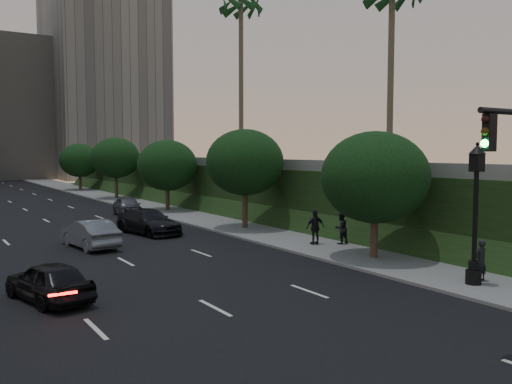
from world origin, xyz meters
TOP-DOWN VIEW (x-y plane):
  - ground at (0.00, 0.00)m, footprint 160.00×160.00m
  - road_surface at (0.00, 30.00)m, footprint 16.00×140.00m
  - sidewalk_right at (10.25, 30.00)m, footprint 4.50×140.00m
  - embankment at (22.00, 28.00)m, footprint 18.00×90.00m
  - parapet_wall at (13.50, 28.00)m, footprint 0.35×90.00m
  - office_block_mid at (6.00, 102.00)m, footprint 22.00×18.00m
  - office_block_right at (24.00, 96.00)m, footprint 20.00×22.00m
  - tree_right_a at (10.30, 8.00)m, footprint 5.20×5.20m
  - tree_right_b at (10.30, 20.00)m, footprint 5.20×5.20m
  - tree_right_c at (10.30, 33.00)m, footprint 5.20×5.20m
  - tree_right_d at (10.30, 47.00)m, footprint 5.20×5.20m
  - tree_right_e at (10.30, 62.00)m, footprint 5.20×5.20m
  - palm_far at (16.00, 30.00)m, footprint 3.20×3.20m
  - street_lamp at (9.75, 2.09)m, footprint 0.64×0.64m
  - sedan_near_left at (-4.51, 8.91)m, footprint 2.66×4.53m
  - sedan_mid_left at (-0.37, 18.73)m, footprint 2.17×4.90m
  - sedan_near_right at (4.15, 21.71)m, footprint 3.15×5.72m
  - sedan_far_right at (6.29, 31.77)m, footprint 2.42×4.79m
  - pedestrian_a at (10.44, 2.28)m, footprint 0.63×0.45m
  - pedestrian_b at (11.51, 11.76)m, footprint 0.88×0.70m
  - pedestrian_c at (10.20, 12.38)m, footprint 1.16×0.60m

SIDE VIEW (x-z plane):
  - ground at x=0.00m, z-range 0.00..0.00m
  - road_surface at x=0.00m, z-range 0.00..0.02m
  - sidewalk_right at x=10.25m, z-range 0.00..0.15m
  - sedan_near_left at x=-4.51m, z-range 0.00..1.45m
  - sedan_mid_left at x=-0.37m, z-range 0.00..1.56m
  - sedan_far_right at x=6.29m, z-range 0.00..1.56m
  - sedan_near_right at x=4.15m, z-range 0.00..1.57m
  - pedestrian_a at x=10.44m, z-range 0.15..1.78m
  - pedestrian_b at x=11.51m, z-range 0.15..1.91m
  - pedestrian_c at x=10.20m, z-range 0.15..2.05m
  - embankment at x=22.00m, z-range 0.00..4.00m
  - street_lamp at x=9.75m, z-range -0.18..5.44m
  - tree_right_a at x=10.30m, z-range 0.90..7.14m
  - tree_right_c at x=10.30m, z-range 0.90..7.14m
  - tree_right_e at x=10.30m, z-range 0.90..7.14m
  - parapet_wall at x=13.50m, z-range 4.00..4.70m
  - tree_right_b at x=10.30m, z-range 1.15..7.88m
  - tree_right_d at x=10.30m, z-range 1.15..7.88m
  - office_block_mid at x=6.00m, z-range 0.00..26.00m
  - palm_far at x=16.00m, z-range 9.89..25.39m
  - office_block_right at x=24.00m, z-range 0.00..36.00m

